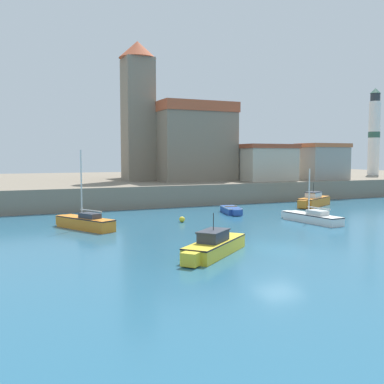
{
  "coord_description": "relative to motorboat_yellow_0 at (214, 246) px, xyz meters",
  "views": [
    {
      "loc": [
        -14.49,
        -20.51,
        5.2
      ],
      "look_at": [
        1.72,
        15.65,
        2.0
      ],
      "focal_mm": 42.0,
      "sensor_mm": 36.0,
      "label": 1
    }
  ],
  "objects": [
    {
      "name": "quay_seawall",
      "position": [
        3.94,
        41.04,
        0.6
      ],
      "size": [
        120.0,
        40.0,
        2.2
      ],
      "primitive_type": "cube",
      "color": "gray",
      "rests_on": "ground"
    },
    {
      "name": "sailboat_white_2",
      "position": [
        12.22,
        7.21,
        -0.09
      ],
      "size": [
        1.84,
        5.94,
        4.2
      ],
      "color": "white",
      "rests_on": "ground"
    },
    {
      "name": "harbor_shed_mid_row",
      "position": [
        19.94,
        25.61,
        3.92
      ],
      "size": [
        6.84,
        5.29,
        4.4
      ],
      "color": "#BCB29E",
      "rests_on": "quay_seawall"
    },
    {
      "name": "sailboat_orange_1",
      "position": [
        -4.59,
        11.25,
        0.01
      ],
      "size": [
        3.44,
        5.49,
        5.62
      ],
      "color": "orange",
      "rests_on": "ground"
    },
    {
      "name": "lighthouse",
      "position": [
        43.94,
        31.69,
        8.2
      ],
      "size": [
        1.77,
        1.77,
        13.4
      ],
      "color": "silver",
      "rests_on": "quay_seawall"
    },
    {
      "name": "motorboat_orange_4",
      "position": [
        19.75,
        16.18,
        0.08
      ],
      "size": [
        5.74,
        3.93,
        2.42
      ],
      "color": "orange",
      "rests_on": "ground"
    },
    {
      "name": "harbor_shed_near_wharf",
      "position": [
        27.94,
        24.6,
        4.0
      ],
      "size": [
        5.9,
        4.23,
        4.56
      ],
      "color": "gray",
      "rests_on": "quay_seawall"
    },
    {
      "name": "motorboat_yellow_0",
      "position": [
        0.0,
        0.0,
        0.0
      ],
      "size": [
        5.31,
        4.7,
        2.24
      ],
      "color": "yellow",
      "rests_on": "ground"
    },
    {
      "name": "ground_plane",
      "position": [
        3.94,
        -0.19,
        -0.5
      ],
      "size": [
        200.0,
        200.0,
        0.0
      ],
      "primitive_type": "plane",
      "color": "#28607F"
    },
    {
      "name": "church",
      "position": [
        11.09,
        33.22,
        6.96
      ],
      "size": [
        13.12,
        15.41,
        16.49
      ],
      "color": "gray",
      "rests_on": "quay_seawall"
    },
    {
      "name": "dinghy_blue_3",
      "position": [
        9.15,
        14.54,
        -0.18
      ],
      "size": [
        1.96,
        3.84,
        0.68
      ],
      "color": "#284C9E",
      "rests_on": "ground"
    },
    {
      "name": "mooring_buoy",
      "position": [
        3.02,
        11.47,
        -0.28
      ],
      "size": [
        0.45,
        0.45,
        0.45
      ],
      "primitive_type": "sphere",
      "color": "yellow",
      "rests_on": "ground"
    }
  ]
}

